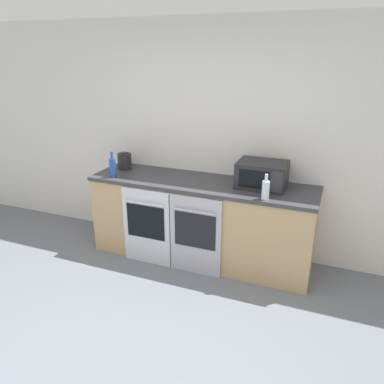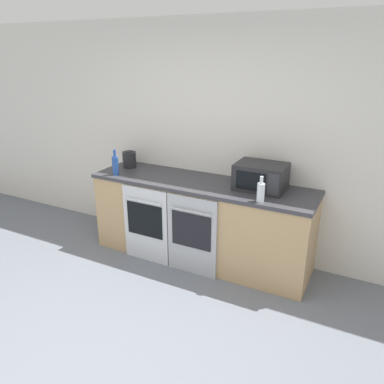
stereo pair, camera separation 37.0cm
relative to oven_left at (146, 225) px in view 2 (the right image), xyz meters
name	(u,v)px [view 2 (the right image)]	position (x,y,z in m)	size (l,w,h in m)	color
ground_plane	(91,370)	(0.51, -1.53, -0.44)	(16.00, 16.00, 0.00)	slate
wall_back	(215,141)	(0.51, 0.71, 0.86)	(10.00, 0.06, 2.60)	silver
counter_back	(201,220)	(0.51, 0.35, 0.02)	(2.48, 0.68, 0.92)	tan
oven_left	(146,225)	(0.00, 0.00, 0.00)	(0.56, 0.06, 0.87)	silver
oven_right	(192,236)	(0.58, 0.00, 0.00)	(0.56, 0.06, 0.87)	#A8AAAF
microwave	(261,177)	(1.15, 0.41, 0.61)	(0.50, 0.38, 0.27)	#232326
bottle_clear	(261,192)	(1.25, 0.08, 0.58)	(0.07, 0.07, 0.25)	silver
bottle_blue	(115,165)	(-0.46, 0.12, 0.59)	(0.07, 0.07, 0.29)	#234793
kettle	(129,159)	(-0.50, 0.44, 0.58)	(0.16, 0.16, 0.20)	#232326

